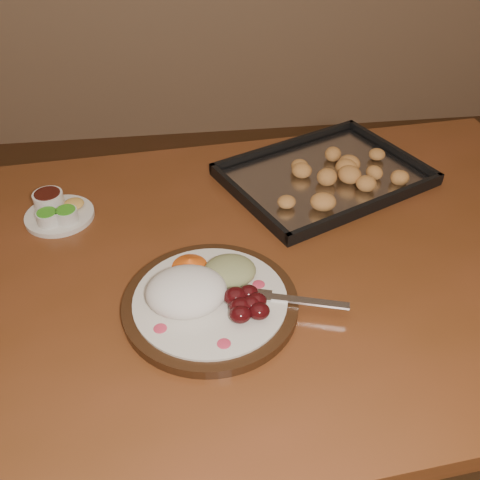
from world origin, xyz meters
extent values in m
cube|color=brown|center=(0.14, 0.04, 0.73)|extent=(1.57, 1.02, 0.04)
cylinder|color=#4D3117|center=(0.79, 0.48, 0.35)|extent=(0.07, 0.07, 0.71)
cylinder|color=black|center=(0.07, -0.07, 0.76)|extent=(0.30, 0.30, 0.02)
cylinder|color=silver|center=(0.07, -0.07, 0.77)|extent=(0.26, 0.26, 0.01)
ellipsoid|color=#D1324D|center=(-0.01, -0.13, 0.77)|extent=(0.02, 0.02, 0.00)
ellipsoid|color=#D1324D|center=(0.09, -0.17, 0.77)|extent=(0.02, 0.02, 0.00)
ellipsoid|color=#D1324D|center=(0.16, -0.05, 0.77)|extent=(0.02, 0.02, 0.00)
ellipsoid|color=#D1324D|center=(-0.01, -0.03, 0.77)|extent=(0.02, 0.02, 0.00)
ellipsoid|color=white|center=(0.03, -0.07, 0.79)|extent=(0.16, 0.15, 0.06)
ellipsoid|color=#4C0A0E|center=(0.12, -0.11, 0.79)|extent=(0.04, 0.03, 0.03)
ellipsoid|color=#4C0A0E|center=(0.15, -0.10, 0.79)|extent=(0.04, 0.03, 0.03)
ellipsoid|color=#4C0A0E|center=(0.14, -0.08, 0.79)|extent=(0.04, 0.03, 0.03)
ellipsoid|color=#4C0A0E|center=(0.15, -0.13, 0.79)|extent=(0.04, 0.03, 0.03)
ellipsoid|color=#4C0A0E|center=(0.11, -0.09, 0.79)|extent=(0.04, 0.03, 0.03)
ellipsoid|color=#4C0A0E|center=(0.14, -0.11, 0.79)|extent=(0.04, 0.03, 0.03)
ellipsoid|color=#4C0A0E|center=(0.12, -0.13, 0.79)|extent=(0.04, 0.03, 0.03)
ellipsoid|color=tan|center=(0.11, -0.02, 0.78)|extent=(0.11, 0.11, 0.04)
cone|color=#EF5B15|center=(0.04, 0.01, 0.78)|extent=(0.08, 0.08, 0.03)
cube|color=silver|center=(0.23, -0.10, 0.77)|extent=(0.14, 0.06, 0.00)
cube|color=silver|center=(0.16, -0.08, 0.78)|extent=(0.04, 0.03, 0.00)
cylinder|color=silver|center=(0.13, -0.08, 0.78)|extent=(0.03, 0.01, 0.00)
cylinder|color=silver|center=(0.13, -0.07, 0.78)|extent=(0.03, 0.01, 0.00)
cylinder|color=silver|center=(0.13, -0.07, 0.78)|extent=(0.03, 0.01, 0.00)
cylinder|color=silver|center=(0.14, -0.06, 0.78)|extent=(0.03, 0.01, 0.00)
cylinder|color=silver|center=(-0.22, 0.22, 0.76)|extent=(0.14, 0.14, 0.01)
cylinder|color=silver|center=(-0.23, 0.19, 0.77)|extent=(0.04, 0.04, 0.03)
cylinder|color=green|center=(-0.23, 0.19, 0.79)|extent=(0.04, 0.04, 0.00)
cylinder|color=silver|center=(-0.20, 0.20, 0.77)|extent=(0.04, 0.04, 0.03)
cylinder|color=green|center=(-0.20, 0.20, 0.79)|extent=(0.04, 0.04, 0.00)
cylinder|color=silver|center=(-0.24, 0.25, 0.78)|extent=(0.06, 0.06, 0.04)
cylinder|color=#330E09|center=(-0.24, 0.25, 0.80)|extent=(0.05, 0.05, 0.00)
ellipsoid|color=gold|center=(-0.19, 0.25, 0.77)|extent=(0.04, 0.04, 0.01)
cube|color=black|center=(0.36, 0.30, 0.75)|extent=(0.52, 0.46, 0.01)
cube|color=black|center=(0.30, 0.44, 0.77)|extent=(0.39, 0.19, 0.02)
cube|color=black|center=(0.43, 0.16, 0.77)|extent=(0.39, 0.19, 0.02)
cube|color=black|center=(0.55, 0.38, 0.77)|extent=(0.14, 0.29, 0.02)
cube|color=black|center=(0.18, 0.21, 0.77)|extent=(0.14, 0.29, 0.02)
cube|color=#B0B0B4|center=(0.36, 0.30, 0.76)|extent=(0.48, 0.42, 0.00)
ellipsoid|color=#BA8041|center=(0.41, 0.32, 0.78)|extent=(0.05, 0.05, 0.03)
ellipsoid|color=#BA8041|center=(0.45, 0.37, 0.78)|extent=(0.06, 0.06, 0.03)
ellipsoid|color=#BA8041|center=(0.38, 0.38, 0.78)|extent=(0.06, 0.07, 0.03)
ellipsoid|color=#BA8041|center=(0.37, 0.36, 0.78)|extent=(0.05, 0.06, 0.03)
ellipsoid|color=#BA8041|center=(0.31, 0.36, 0.78)|extent=(0.05, 0.06, 0.03)
ellipsoid|color=#BA8041|center=(0.32, 0.31, 0.78)|extent=(0.06, 0.07, 0.03)
ellipsoid|color=#BA8041|center=(0.26, 0.28, 0.78)|extent=(0.06, 0.06, 0.03)
ellipsoid|color=#BA8041|center=(0.30, 0.27, 0.78)|extent=(0.05, 0.05, 0.03)
ellipsoid|color=#BA8041|center=(0.26, 0.23, 0.78)|extent=(0.06, 0.06, 0.03)
ellipsoid|color=#BA8041|center=(0.34, 0.22, 0.78)|extent=(0.06, 0.07, 0.03)
ellipsoid|color=#BA8041|center=(0.37, 0.26, 0.78)|extent=(0.05, 0.06, 0.03)
ellipsoid|color=#BA8041|center=(0.41, 0.25, 0.78)|extent=(0.05, 0.06, 0.03)
ellipsoid|color=#BA8041|center=(0.44, 0.25, 0.78)|extent=(0.06, 0.07, 0.03)
ellipsoid|color=#BA8041|center=(0.48, 0.33, 0.78)|extent=(0.06, 0.06, 0.03)
camera|label=1|loc=(0.04, -0.71, 1.42)|focal=40.00mm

